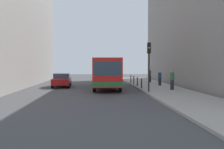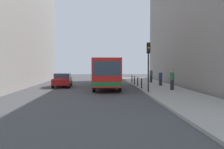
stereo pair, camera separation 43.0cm
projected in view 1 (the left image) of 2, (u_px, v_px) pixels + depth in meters
The scene contains 13 objects.
ground_plane at pixel (105, 91), 23.52m from camera, with size 80.00×80.00×0.00m, color #424244.
sidewalk at pixel (163, 90), 23.85m from camera, with size 4.40×40.00×0.15m, color #9E9991.
building_right at pixel (209, 22), 27.94m from camera, with size 7.00×32.00×14.18m, color gray.
bus at pixel (106, 71), 26.49m from camera, with size 2.79×11.08×3.00m.
car_beside_bus at pixel (62, 80), 27.51m from camera, with size 2.03×4.48×1.48m.
traffic_light at pixel (149, 58), 21.34m from camera, with size 0.28×0.33×4.10m.
bollard_near at pixel (142, 83), 24.31m from camera, with size 0.11×0.11×0.95m, color black.
bollard_mid at pixel (137, 82), 26.78m from camera, with size 0.11×0.11×0.95m, color black.
bollard_far at pixel (134, 80), 29.26m from camera, with size 0.11×0.11×0.95m, color black.
bollard_farthest at pixel (131, 79), 31.73m from camera, with size 0.11×0.11×0.95m, color black.
pedestrian_near_signal at pixel (172, 80), 22.95m from camera, with size 0.38×0.38×1.81m.
pedestrian_mid_sidewalk at pixel (160, 78), 27.78m from camera, with size 0.38×0.38×1.60m.
pedestrian_far_sidewalk at pixel (150, 76), 32.56m from camera, with size 0.38×0.38×1.72m.
Camera 1 is at (-0.87, -23.43, 2.44)m, focal length 41.07 mm.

